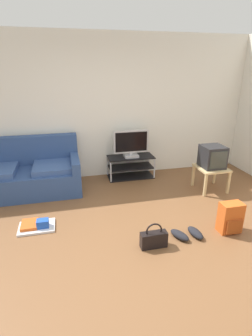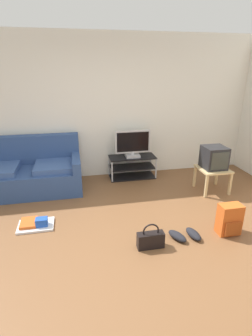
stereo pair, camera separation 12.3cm
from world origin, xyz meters
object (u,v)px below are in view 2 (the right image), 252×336
flat_tv (133,144)px  backpack (229,220)px  couch (28,173)px  tv_stand (132,167)px  handbag (151,239)px  crt_tv (214,157)px  sneakers_pair (185,235)px  floor_tray (35,224)px  side_table (213,172)px

flat_tv → backpack: 2.34m
couch → tv_stand: couch is taller
couch → handbag: (1.68, -2.03, -0.22)m
crt_tv → backpack: size_ratio=0.92×
sneakers_pair → floor_tray: bearing=161.0°
couch → tv_stand: 1.97m
handbag → floor_tray: (-1.45, 0.76, -0.07)m
handbag → tv_stand: bearing=82.9°
tv_stand → backpack: bearing=-69.0°
side_table → flat_tv: bearing=145.0°
tv_stand → sneakers_pair: (0.22, -2.15, -0.17)m
side_table → backpack: 1.33m
crt_tv → tv_stand: bearing=144.8°
flat_tv → handbag: flat_tv is taller
couch → crt_tv: bearing=-12.0°
side_table → crt_tv: (0.00, 0.02, 0.26)m
crt_tv → sneakers_pair: size_ratio=0.91×
handbag → couch: bearing=129.5°
tv_stand → crt_tv: size_ratio=2.35×
couch → side_table: size_ratio=3.64×
crt_tv → backpack: bearing=-108.8°
flat_tv → sneakers_pair: flat_tv is taller
tv_stand → floor_tray: bearing=-139.4°
tv_stand → flat_tv: size_ratio=1.32×
tv_stand → crt_tv: bearing=-35.2°
handbag → floor_tray: bearing=152.3°
couch → sneakers_pair: 2.93m
tv_stand → floor_tray: tv_stand is taller
couch → backpack: size_ratio=4.39×
backpack → handbag: (-1.10, -0.08, -0.09)m
side_table → floor_tray: side_table is taller
side_table → crt_tv: bearing=90.0°
floor_tray → side_table: bearing=10.9°
flat_tv → crt_tv: size_ratio=1.77×
tv_stand → handbag: 2.25m
sneakers_pair → backpack: bearing=-0.6°
handbag → flat_tv: bearing=82.9°
couch → flat_tv: (1.95, 0.18, 0.37)m
couch → crt_tv: size_ratio=4.77×
flat_tv → handbag: bearing=-97.1°
backpack → side_table: bearing=51.0°
backpack → floor_tray: size_ratio=0.87×
handbag → sneakers_pair: 0.51m
crt_tv → handbag: (-1.53, -1.35, -0.51)m
couch → crt_tv: couch is taller
handbag → sneakers_pair: (0.50, 0.09, -0.07)m
handbag → floor_tray: handbag is taller
flat_tv → side_table: flat_tv is taller
couch → sneakers_pair: couch is taller
couch → floor_tray: bearing=-79.8°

